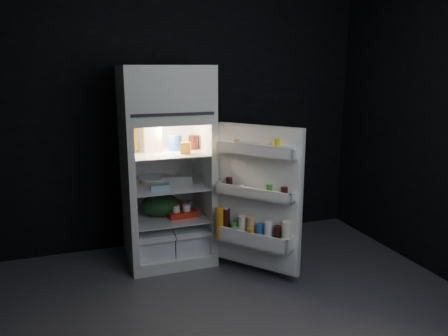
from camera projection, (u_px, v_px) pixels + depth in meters
name	position (u px, v px, depth m)	size (l,w,h in m)	color
floor	(226.00, 330.00, 3.00)	(4.00, 3.40, 0.00)	#4D4D51
wall_back	(168.00, 110.00, 4.26)	(4.00, 0.00, 2.70)	black
wall_front	(444.00, 231.00, 1.13)	(4.00, 0.00, 2.70)	black
refrigerator	(166.00, 158.00, 3.96)	(0.76, 0.71, 1.78)	silver
fridge_door	(256.00, 202.00, 3.61)	(0.61, 0.68, 1.22)	silver
milk_jug	(152.00, 138.00, 3.88)	(0.15, 0.15, 0.24)	white
mayo_jar	(175.00, 143.00, 3.95)	(0.12, 0.12, 0.14)	#1F4FAB
jam_jar	(194.00, 142.00, 4.01)	(0.10, 0.10, 0.13)	black
amber_bottle	(134.00, 139.00, 3.91)	(0.08, 0.08, 0.22)	#B68B1D
small_carton	(186.00, 148.00, 3.80)	(0.09, 0.06, 0.10)	orange
egg_carton	(177.00, 180.00, 3.98)	(0.28, 0.11, 0.07)	#9A9A8C
pie	(156.00, 180.00, 4.03)	(0.30, 0.30, 0.04)	tan
flat_package	(160.00, 187.00, 3.79)	(0.17, 0.08, 0.04)	#7FB2C5
wrapped_pkg	(186.00, 176.00, 4.15)	(0.11, 0.09, 0.05)	#F3F0C7
produce_bag	(160.00, 205.00, 4.02)	(0.36, 0.30, 0.20)	#193815
yogurt_tray	(182.00, 214.00, 4.00)	(0.27, 0.14, 0.05)	red
small_can_red	(177.00, 204.00, 4.21)	(0.08, 0.08, 0.09)	red
small_can_silver	(190.00, 205.00, 4.19)	(0.06, 0.06, 0.09)	silver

